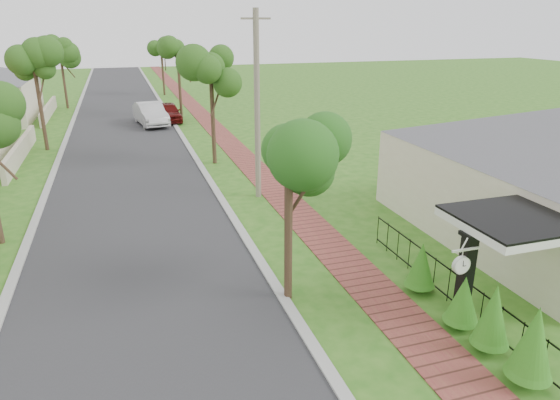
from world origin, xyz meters
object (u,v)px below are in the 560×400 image
porch_post (464,284)px  utility_pole (257,106)px  parked_car_white (151,114)px  station_clock (462,264)px  parked_car_red (168,112)px  near_tree (289,168)px

porch_post → utility_pole: (-2.25, 11.00, 2.81)m
porch_post → parked_car_white: bearing=100.9°
parked_car_white → station_clock: (5.06, -29.27, 1.14)m
porch_post → station_clock: porch_post is taller
porch_post → parked_car_red: porch_post is taller
near_tree → parked_car_white: bearing=93.9°
parked_car_red → near_tree: near_tree is taller
porch_post → utility_pole: bearing=101.6°
utility_pole → parked_car_white: bearing=100.5°
porch_post → parked_car_red: (-4.15, 29.93, -0.41)m
porch_post → parked_car_red: bearing=97.9°
porch_post → station_clock: 1.05m
station_clock → near_tree: bearing=138.3°
parked_car_red → near_tree: (0.40, -27.43, 3.04)m
parked_car_red → parked_car_white: size_ratio=0.85×
parked_car_red → utility_pole: utility_pole is taller
parked_car_red → utility_pole: bearing=-86.0°
utility_pole → station_clock: size_ratio=10.46×
parked_car_red → station_clock: (3.66, -30.33, 1.24)m
parked_car_white → station_clock: 29.73m
parked_car_white → utility_pole: 18.44m
porch_post → station_clock: bearing=-141.0°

